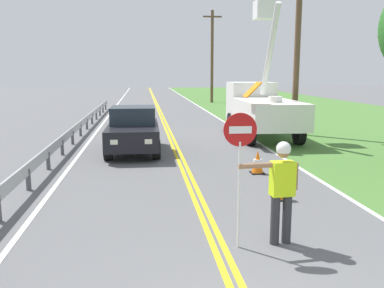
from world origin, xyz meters
name	(u,v)px	position (x,y,z in m)	size (l,w,h in m)	color
grass_verge_right	(357,122)	(11.60, 20.00, 0.00)	(16.00, 110.00, 0.01)	#477533
centerline_yellow_left	(164,124)	(-0.09, 20.00, 0.01)	(0.11, 110.00, 0.01)	yellow
centerline_yellow_right	(167,124)	(0.09, 20.00, 0.01)	(0.11, 110.00, 0.01)	yellow
edge_line_right	(227,123)	(3.60, 20.00, 0.01)	(0.12, 110.00, 0.01)	silver
edge_line_left	(102,125)	(-3.60, 20.00, 0.01)	(0.12, 110.00, 0.01)	silver
flagger_worker	(282,186)	(1.09, 3.03, 1.05)	(1.08, 0.27, 1.83)	#2D2D33
stop_sign_paddle	(240,150)	(0.33, 2.96, 1.71)	(0.56, 0.04, 2.33)	silver
utility_bucket_truck	(260,105)	(4.19, 15.23, 1.43)	(2.84, 6.87, 6.08)	white
oncoming_sedan_nearest	(133,130)	(-1.63, 11.82, 0.83)	(1.95, 4.12, 1.70)	black
utility_pole_near	(297,49)	(6.00, 15.57, 4.04)	(1.80, 0.28, 7.73)	brown
utility_pole_mid	(212,55)	(5.47, 36.76, 4.56)	(1.80, 0.28, 8.75)	brown
traffic_cone_lead	(282,185)	(1.97, 5.53, 0.34)	(0.40, 0.40, 0.70)	orange
traffic_cone_mid	(258,162)	(2.10, 8.08, 0.34)	(0.40, 0.40, 0.70)	orange
guardrail_left_shoulder	(77,128)	(-4.20, 15.03, 0.52)	(0.10, 32.00, 0.71)	#9EA0A3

